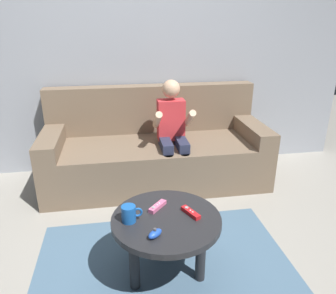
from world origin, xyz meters
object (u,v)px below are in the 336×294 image
object	(u,v)px
game_remote_pink_near_edge	(157,206)
nunchuk_blue	(155,234)
game_remote_red_far_corner	(191,212)
couch	(155,151)
coffee_mug	(129,214)
coffee_table	(166,227)
person_seated_on_couch	(173,130)

from	to	relation	value
game_remote_pink_near_edge	nunchuk_blue	xyz separation A→B (m)	(-0.05, -0.27, 0.01)
game_remote_pink_near_edge	game_remote_red_far_corner	world-z (taller)	same
game_remote_pink_near_edge	game_remote_red_far_corner	xyz separation A→B (m)	(0.18, -0.09, 0.00)
couch	nunchuk_blue	size ratio (longest dim) A/B	20.71
couch	game_remote_pink_near_edge	distance (m)	1.21
couch	coffee_mug	bearing A→B (deg)	-103.44
coffee_table	game_remote_red_far_corner	world-z (taller)	game_remote_red_far_corner
game_remote_red_far_corner	couch	bearing A→B (deg)	91.78
coffee_table	coffee_mug	distance (m)	0.24
person_seated_on_couch	game_remote_red_far_corner	world-z (taller)	person_seated_on_couch
person_seated_on_couch	coffee_table	world-z (taller)	person_seated_on_couch
couch	coffee_mug	size ratio (longest dim) A/B	17.08
game_remote_red_far_corner	coffee_mug	bearing A→B (deg)	-178.34
couch	nunchuk_blue	world-z (taller)	couch
person_seated_on_couch	coffee_mug	world-z (taller)	person_seated_on_couch
couch	person_seated_on_couch	distance (m)	0.35
nunchuk_blue	coffee_mug	bearing A→B (deg)	126.93
couch	game_remote_red_far_corner	xyz separation A→B (m)	(0.04, -1.29, 0.14)
nunchuk_blue	game_remote_red_far_corner	xyz separation A→B (m)	(0.23, 0.17, -0.01)
nunchuk_blue	couch	bearing A→B (deg)	82.67
couch	coffee_mug	xyz separation A→B (m)	(-0.31, -1.30, 0.18)
couch	game_remote_pink_near_edge	size ratio (longest dim) A/B	15.75
coffee_table	game_remote_pink_near_edge	bearing A→B (deg)	110.05
nunchuk_blue	coffee_mug	size ratio (longest dim) A/B	0.82
coffee_table	coffee_mug	xyz separation A→B (m)	(-0.21, -0.01, 0.11)
couch	game_remote_red_far_corner	size ratio (longest dim) A/B	14.23
coffee_mug	couch	bearing A→B (deg)	76.56
nunchuk_blue	person_seated_on_couch	bearing A→B (deg)	75.96
nunchuk_blue	game_remote_red_far_corner	world-z (taller)	nunchuk_blue
person_seated_on_couch	game_remote_red_far_corner	xyz separation A→B (m)	(-0.09, -1.10, -0.12)
coffee_table	nunchuk_blue	size ratio (longest dim) A/B	6.43
coffee_mug	game_remote_red_far_corner	bearing A→B (deg)	1.66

